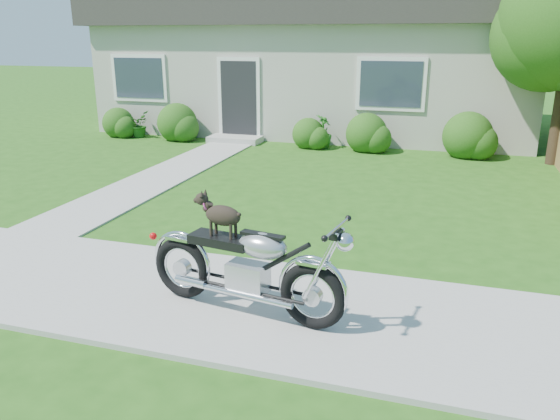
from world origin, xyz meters
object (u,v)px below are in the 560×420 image
object	(u,v)px
house	(320,56)
potted_plant_right	(323,132)
potted_plant_left	(138,124)
motorcycle_with_dog	(246,265)

from	to	relation	value
house	potted_plant_right	size ratio (longest dim) A/B	15.02
potted_plant_right	potted_plant_left	bearing A→B (deg)	180.00
potted_plant_left	potted_plant_right	size ratio (longest dim) A/B	0.86
house	potted_plant_left	size ratio (longest dim) A/B	17.50
potted_plant_right	motorcycle_with_dog	size ratio (longest dim) A/B	0.38
house	motorcycle_with_dog	world-z (taller)	house
potted_plant_left	motorcycle_with_dog	distance (m)	10.96
potted_plant_left	motorcycle_with_dog	bearing A→B (deg)	-53.34
potted_plant_right	motorcycle_with_dog	world-z (taller)	motorcycle_with_dog
potted_plant_left	potted_plant_right	bearing A→B (deg)	0.00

